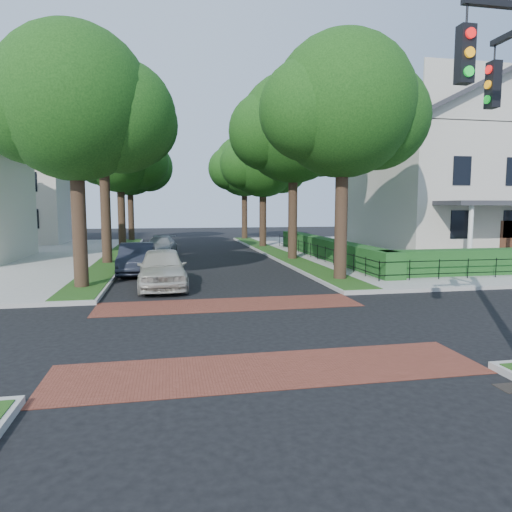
# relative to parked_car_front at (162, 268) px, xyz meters

# --- Properties ---
(ground) EXTENTS (120.00, 120.00, 0.00)m
(ground) POSITION_rel_parked_car_front_xyz_m (2.30, -7.01, -0.83)
(ground) COLOR black
(ground) RESTS_ON ground
(sidewalk_ne) EXTENTS (30.00, 30.00, 0.15)m
(sidewalk_ne) POSITION_rel_parked_car_front_xyz_m (21.80, 11.99, -0.75)
(sidewalk_ne) COLOR gray
(sidewalk_ne) RESTS_ON ground
(crosswalk_far) EXTENTS (9.00, 2.20, 0.01)m
(crosswalk_far) POSITION_rel_parked_car_front_xyz_m (2.30, -3.81, -0.82)
(crosswalk_far) COLOR maroon
(crosswalk_far) RESTS_ON ground
(crosswalk_near) EXTENTS (9.00, 2.20, 0.01)m
(crosswalk_near) POSITION_rel_parked_car_front_xyz_m (2.30, -10.21, -0.82)
(crosswalk_near) COLOR maroon
(crosswalk_near) RESTS_ON ground
(grass_strip_ne) EXTENTS (1.60, 29.80, 0.02)m
(grass_strip_ne) POSITION_rel_parked_car_front_xyz_m (7.70, 12.09, -0.67)
(grass_strip_ne) COLOR #184112
(grass_strip_ne) RESTS_ON sidewalk_ne
(grass_strip_nw) EXTENTS (1.60, 29.80, 0.02)m
(grass_strip_nw) POSITION_rel_parked_car_front_xyz_m (-3.10, 12.09, -0.67)
(grass_strip_nw) COLOR #184112
(grass_strip_nw) RESTS_ON sidewalk_nw
(tree_right_near) EXTENTS (7.75, 6.67, 10.66)m
(tree_right_near) POSITION_rel_parked_car_front_xyz_m (7.90, 0.22, 6.80)
(tree_right_near) COLOR black
(tree_right_near) RESTS_ON sidewalk_ne
(tree_right_mid) EXTENTS (8.25, 7.09, 11.22)m
(tree_right_mid) POSITION_rel_parked_car_front_xyz_m (7.91, 8.24, 7.16)
(tree_right_mid) COLOR black
(tree_right_mid) RESTS_ON sidewalk_ne
(tree_right_far) EXTENTS (7.25, 6.23, 9.74)m
(tree_right_far) POSITION_rel_parked_car_front_xyz_m (7.90, 17.21, 6.08)
(tree_right_far) COLOR black
(tree_right_far) RESTS_ON sidewalk_ne
(tree_right_back) EXTENTS (7.50, 6.45, 10.20)m
(tree_right_back) POSITION_rel_parked_car_front_xyz_m (7.90, 26.22, 6.44)
(tree_right_back) COLOR black
(tree_right_back) RESTS_ON sidewalk_ne
(tree_left_near) EXTENTS (7.50, 6.45, 10.20)m
(tree_left_near) POSITION_rel_parked_car_front_xyz_m (-3.10, 0.22, 6.44)
(tree_left_near) COLOR black
(tree_left_near) RESTS_ON sidewalk_nw
(tree_left_mid) EXTENTS (8.00, 6.88, 11.48)m
(tree_left_mid) POSITION_rel_parked_car_front_xyz_m (-3.09, 8.23, 7.52)
(tree_left_mid) COLOR black
(tree_left_mid) RESTS_ON sidewalk_nw
(tree_left_far) EXTENTS (7.00, 6.02, 9.86)m
(tree_left_far) POSITION_rel_parked_car_front_xyz_m (-3.10, 17.20, 6.29)
(tree_left_far) COLOR black
(tree_left_far) RESTS_ON sidewalk_nw
(tree_left_back) EXTENTS (7.75, 6.66, 10.44)m
(tree_left_back) POSITION_rel_parked_car_front_xyz_m (-3.10, 26.22, 6.58)
(tree_left_back) COLOR black
(tree_left_back) RESTS_ON sidewalk_nw
(hedge_main_road) EXTENTS (1.00, 18.00, 1.20)m
(hedge_main_road) POSITION_rel_parked_car_front_xyz_m (10.00, 7.99, -0.08)
(hedge_main_road) COLOR #18471A
(hedge_main_road) RESTS_ON sidewalk_ne
(fence_main_road) EXTENTS (0.06, 18.00, 0.90)m
(fence_main_road) POSITION_rel_parked_car_front_xyz_m (9.20, 7.99, -0.23)
(fence_main_road) COLOR black
(fence_main_road) RESTS_ON sidewalk_ne
(house_victorian) EXTENTS (13.00, 13.05, 12.48)m
(house_victorian) POSITION_rel_parked_car_front_xyz_m (19.81, 8.90, 5.19)
(house_victorian) COLOR beige
(house_victorian) RESTS_ON sidewalk_ne
(house_left_far) EXTENTS (10.00, 9.00, 10.14)m
(house_left_far) POSITION_rel_parked_car_front_xyz_m (-13.19, 24.98, 4.21)
(house_left_far) COLOR beige
(house_left_far) RESTS_ON sidewalk_nw
(parked_car_front) EXTENTS (2.08, 4.91, 1.66)m
(parked_car_front) POSITION_rel_parked_car_front_xyz_m (0.00, 0.00, 0.00)
(parked_car_front) COLOR #B9B5A7
(parked_car_front) RESTS_ON ground
(parked_car_middle) EXTENTS (1.66, 4.68, 1.54)m
(parked_car_middle) POSITION_rel_parked_car_front_xyz_m (-1.30, 4.26, -0.06)
(parked_car_middle) COLOR #1F232E
(parked_car_middle) RESTS_ON ground
(parked_car_rear) EXTENTS (2.43, 4.77, 1.33)m
(parked_car_rear) POSITION_rel_parked_car_front_xyz_m (-0.26, 12.70, -0.16)
(parked_car_rear) COLOR gray
(parked_car_rear) RESTS_ON ground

